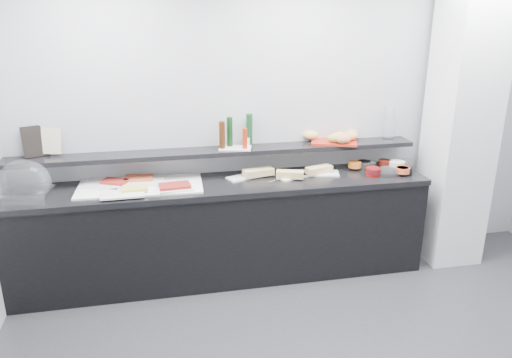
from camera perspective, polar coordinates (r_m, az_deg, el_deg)
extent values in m
cube|color=#A6A8AD|center=(4.62, 4.13, 6.68)|extent=(5.00, 0.02, 2.70)
cube|color=white|center=(4.93, 22.42, 6.09)|extent=(0.50, 0.50, 2.70)
cube|color=black|center=(4.50, -3.78, -6.11)|extent=(3.60, 0.60, 0.85)
cube|color=black|center=(4.33, -3.91, -0.72)|extent=(3.62, 0.62, 0.05)
cube|color=black|center=(4.42, -4.30, 3.15)|extent=(3.60, 0.25, 0.04)
cube|color=silver|center=(4.43, -24.77, -1.40)|extent=(0.43, 0.32, 0.04)
ellipsoid|color=white|center=(4.39, -24.89, -0.16)|extent=(0.48, 0.38, 0.34)
cube|color=white|center=(4.31, -13.08, -0.80)|extent=(1.05, 0.53, 0.01)
cube|color=white|center=(4.38, -17.08, -0.64)|extent=(0.40, 0.33, 0.01)
cube|color=maroon|center=(4.38, -15.83, -0.27)|extent=(0.25, 0.21, 0.02)
cube|color=white|center=(4.37, -12.59, -0.31)|extent=(0.34, 0.26, 0.01)
cube|color=#C74828|center=(4.42, -13.26, 0.12)|extent=(0.26, 0.18, 0.02)
cube|color=white|center=(4.14, -14.99, -1.61)|extent=(0.34, 0.23, 0.01)
cube|color=#D8C654|center=(4.17, -13.71, -1.04)|extent=(0.21, 0.14, 0.02)
cube|color=white|center=(4.16, -9.10, -1.04)|extent=(0.29, 0.20, 0.01)
cube|color=maroon|center=(4.17, -9.28, -0.76)|extent=(0.26, 0.18, 0.02)
cube|color=white|center=(4.43, -1.27, 0.25)|extent=(0.35, 0.25, 0.01)
cube|color=#D7B870|center=(4.44, 0.27, 0.78)|extent=(0.29, 0.16, 0.06)
cylinder|color=#ADAFB4|center=(4.39, -2.47, 0.23)|extent=(0.16, 0.04, 0.01)
cube|color=white|center=(4.46, 4.33, 0.30)|extent=(0.33, 0.24, 0.01)
cube|color=tan|center=(4.39, 3.90, 0.55)|extent=(0.26, 0.16, 0.06)
cylinder|color=#B3B4BA|center=(4.32, 2.24, -0.13)|extent=(0.14, 0.08, 0.01)
cube|color=white|center=(4.56, 6.97, 0.65)|extent=(0.42, 0.25, 0.01)
cube|color=tan|center=(4.54, 7.22, 1.06)|extent=(0.26, 0.17, 0.06)
cylinder|color=silver|center=(4.56, 8.56, 0.73)|extent=(0.16, 0.02, 0.01)
cylinder|color=white|center=(4.77, 12.57, 1.52)|extent=(0.19, 0.19, 0.07)
cylinder|color=orange|center=(4.73, 11.21, 1.62)|extent=(0.13, 0.13, 0.05)
cylinder|color=black|center=(4.79, 12.23, 1.61)|extent=(0.13, 0.13, 0.07)
cylinder|color=#57140C|center=(4.86, 14.47, 1.83)|extent=(0.12, 0.12, 0.05)
cylinder|color=silver|center=(4.89, 16.38, 1.62)|extent=(0.23, 0.23, 0.07)
cylinder|color=white|center=(4.85, 15.78, 1.68)|extent=(0.15, 0.15, 0.05)
cylinder|color=maroon|center=(4.60, 13.24, 0.81)|extent=(0.15, 0.15, 0.07)
cylinder|color=#570C11|center=(4.58, 13.31, 0.89)|extent=(0.13, 0.13, 0.05)
cylinder|color=white|center=(4.62, 14.80, 0.77)|extent=(0.16, 0.16, 0.07)
cylinder|color=#DC5835|center=(4.68, 16.42, 0.98)|extent=(0.14, 0.14, 0.05)
cylinder|color=black|center=(4.71, 16.83, 0.90)|extent=(0.11, 0.11, 0.07)
cylinder|color=orange|center=(4.68, 16.41, 0.98)|extent=(0.11, 0.11, 0.05)
cube|color=black|center=(4.54, -23.95, 3.95)|extent=(0.21, 0.14, 0.26)
cube|color=beige|center=(4.51, -22.37, 4.06)|extent=(0.17, 0.09, 0.22)
cube|color=white|center=(4.42, -2.39, 3.56)|extent=(0.31, 0.23, 0.01)
cylinder|color=#0E3411|center=(4.44, -3.02, 5.43)|extent=(0.06, 0.06, 0.26)
cylinder|color=#3E1D0B|center=(4.37, -3.90, 5.05)|extent=(0.06, 0.06, 0.24)
cylinder|color=#103D1D|center=(4.47, -0.76, 5.70)|extent=(0.07, 0.07, 0.28)
cylinder|color=#B2250C|center=(4.36, -1.28, 4.66)|extent=(0.05, 0.05, 0.18)
cylinder|color=silver|center=(4.47, -0.94, 4.30)|extent=(0.03, 0.03, 0.07)
cylinder|color=white|center=(4.45, -0.94, 4.24)|extent=(0.04, 0.04, 0.07)
cube|color=#B02712|center=(4.68, 8.91, 4.27)|extent=(0.48, 0.41, 0.02)
ellipsoid|color=#D8A952|center=(4.67, 6.26, 5.00)|extent=(0.16, 0.13, 0.08)
ellipsoid|color=#AF8743|center=(4.79, 10.84, 5.14)|extent=(0.17, 0.14, 0.08)
ellipsoid|color=#AF9042|center=(4.59, 9.02, 4.64)|extent=(0.15, 0.10, 0.08)
ellipsoid|color=#BD7548|center=(4.57, 9.99, 4.51)|extent=(0.15, 0.10, 0.08)
ellipsoid|color=#B57945|center=(4.66, 10.19, 4.79)|extent=(0.17, 0.12, 0.08)
ellipsoid|color=tan|center=(4.67, 9.66, 4.84)|extent=(0.17, 0.13, 0.08)
ellipsoid|color=#D58B51|center=(4.69, 10.82, 4.84)|extent=(0.18, 0.15, 0.08)
cylinder|color=white|center=(4.88, 14.98, 6.16)|extent=(0.12, 0.12, 0.30)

